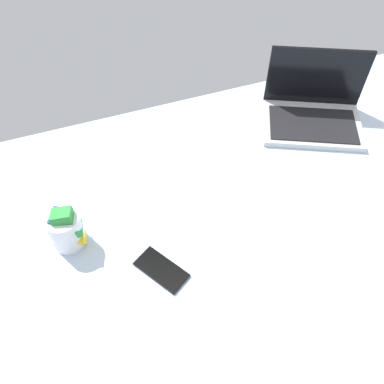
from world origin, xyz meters
TOP-DOWN VIEW (x-y plane):
  - bed_mattress at (0.00, 0.00)cm, footprint 180.00×140.00cm
  - laptop at (25.67, 44.25)cm, footprint 39.64×34.84cm
  - snack_cup at (-61.23, 23.16)cm, footprint 9.24×9.07cm
  - cell_phone at (-40.75, 6.26)cm, footprint 13.20×15.47cm

SIDE VIEW (x-z plane):
  - bed_mattress at x=0.00cm, z-range 0.00..18.00cm
  - cell_phone at x=-40.75cm, z-range 18.00..18.80cm
  - laptop at x=25.67cm, z-range 10.91..33.91cm
  - snack_cup at x=-61.23cm, z-range 17.15..31.09cm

